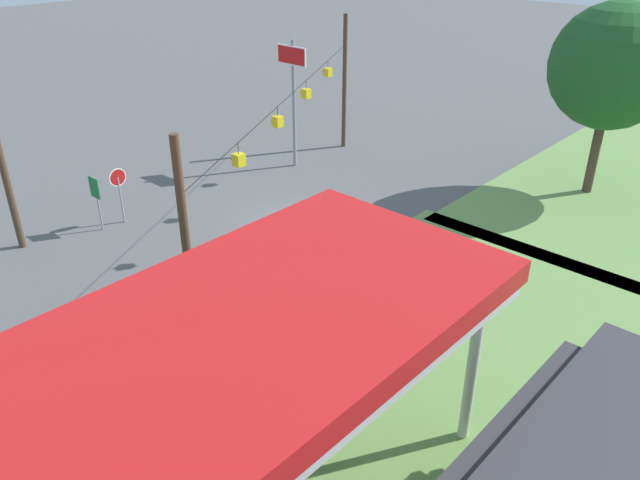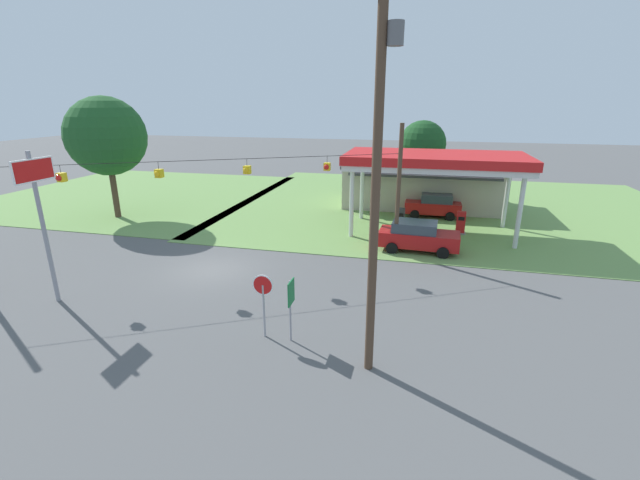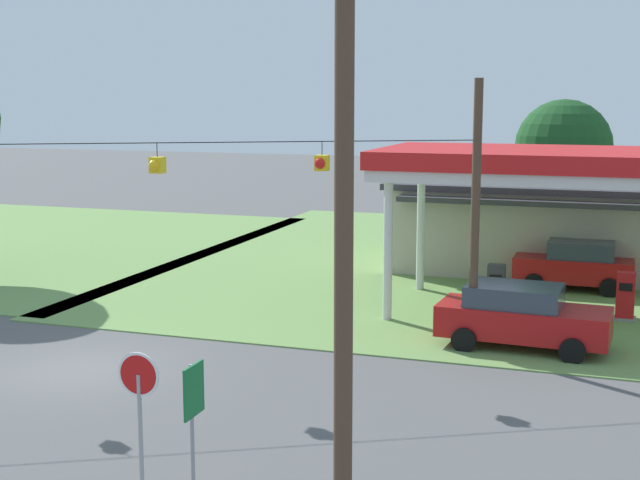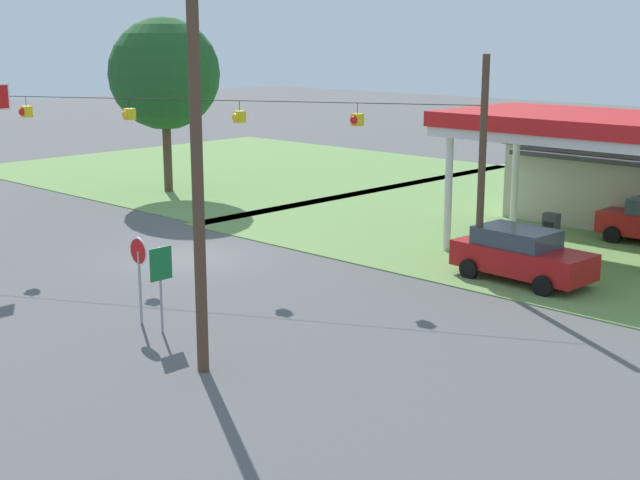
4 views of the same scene
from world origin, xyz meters
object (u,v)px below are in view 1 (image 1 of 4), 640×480
(gas_station_canopy, at_px, (250,338))
(fuel_pump_near, at_px, (319,435))
(stop_sign_overhead, at_px, (293,81))
(stop_sign_roadside, at_px, (119,184))
(tree_west_verge, at_px, (613,67))
(route_sign, at_px, (96,193))
(car_at_pumps_front, at_px, (175,378))

(gas_station_canopy, relative_size, fuel_pump_near, 7.42)
(stop_sign_overhead, bearing_deg, stop_sign_roadside, -3.94)
(stop_sign_overhead, distance_m, tree_west_verge, 14.86)
(gas_station_canopy, distance_m, route_sign, 16.42)
(gas_station_canopy, height_order, car_at_pumps_front, gas_station_canopy)
(car_at_pumps_front, height_order, stop_sign_overhead, stop_sign_overhead)
(fuel_pump_near, bearing_deg, gas_station_canopy, 0.05)
(car_at_pumps_front, distance_m, stop_sign_roadside, 12.42)
(fuel_pump_near, distance_m, stop_sign_roadside, 15.88)
(stop_sign_overhead, bearing_deg, car_at_pumps_front, 34.54)
(gas_station_canopy, height_order, stop_sign_roadside, gas_station_canopy)
(stop_sign_roadside, height_order, route_sign, stop_sign_roadside)
(fuel_pump_near, height_order, tree_west_verge, tree_west_verge)
(car_at_pumps_front, height_order, tree_west_verge, tree_west_verge)
(car_at_pumps_front, xyz_separation_m, tree_west_verge, (-22.32, 2.48, 5.09))
(fuel_pump_near, xyz_separation_m, tree_west_verge, (-21.08, -1.64, 5.28))
(stop_sign_roadside, relative_size, route_sign, 1.04)
(stop_sign_overhead, xyz_separation_m, route_sign, (11.02, -0.73, -2.83))
(stop_sign_roadside, relative_size, tree_west_verge, 0.28)
(tree_west_verge, bearing_deg, stop_sign_overhead, -61.48)
(gas_station_canopy, xyz_separation_m, route_sign, (-4.97, -15.36, -3.02))
(gas_station_canopy, relative_size, route_sign, 4.73)
(stop_sign_overhead, height_order, route_sign, stop_sign_overhead)
(stop_sign_overhead, bearing_deg, fuel_pump_near, 46.22)
(stop_sign_overhead, relative_size, route_sign, 2.74)
(fuel_pump_near, relative_size, stop_sign_overhead, 0.23)
(stop_sign_roadside, bearing_deg, gas_station_canopy, -111.51)
(car_at_pumps_front, bearing_deg, stop_sign_roadside, -112.28)
(gas_station_canopy, xyz_separation_m, fuel_pump_near, (-1.97, -0.00, -4.00))
(fuel_pump_near, xyz_separation_m, car_at_pumps_front, (1.25, -4.12, 0.20))
(stop_sign_roadside, bearing_deg, route_sign, 177.36)
(stop_sign_roadside, distance_m, tree_west_verge, 22.23)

